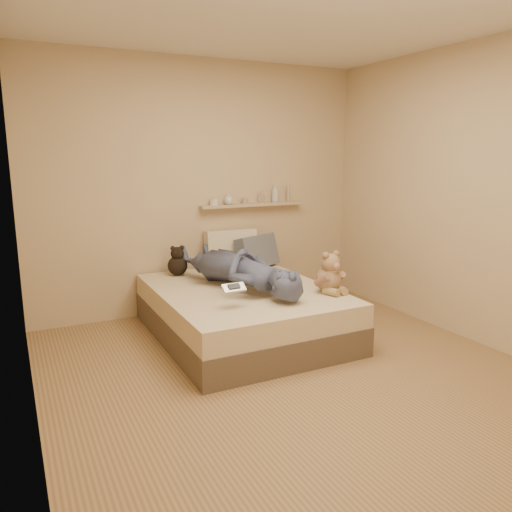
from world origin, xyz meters
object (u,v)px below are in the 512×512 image
bed (242,312)px  game_console (234,288)px  pillow_cream (231,249)px  person (238,267)px  teddy_bear (330,275)px  dark_plush (178,263)px  wall_shelf (252,205)px  pillow_grey (257,252)px

bed → game_console: size_ratio=10.01×
game_console → pillow_cream: size_ratio=0.35×
game_console → person: bearing=62.6°
bed → pillow_cream: bearing=72.9°
teddy_bear → dark_plush: bearing=129.9°
dark_plush → pillow_cream: (0.63, 0.11, 0.07)m
game_console → pillow_cream: bearing=67.1°
game_console → wall_shelf: 1.73m
teddy_bear → pillow_grey: teddy_bear is taller
pillow_cream → wall_shelf: size_ratio=0.46×
pillow_grey → person: bearing=-129.1°
person → wall_shelf: bearing=-135.9°
pillow_cream → person: bearing=-109.6°
pillow_cream → wall_shelf: wall_shelf is taller
game_console → dark_plush: bearing=93.1°
pillow_cream → pillow_grey: bearing=-29.8°
pillow_cream → wall_shelf: 0.54m
bed → wall_shelf: 1.38m
bed → person: bearing=116.4°
game_console → person: (0.29, 0.55, 0.02)m
dark_plush → wall_shelf: 1.08m
person → dark_plush: bearing=-74.9°
bed → pillow_cream: (0.26, 0.83, 0.43)m
pillow_grey → teddy_bear: bearing=-83.8°
teddy_bear → pillow_grey: size_ratio=0.75×
game_console → pillow_grey: (0.81, 1.20, 0.00)m
teddy_bear → pillow_grey: 1.17m
teddy_bear → pillow_grey: bearing=96.2°
pillow_grey → person: person is taller
dark_plush → pillow_grey: bearing=-2.3°
dark_plush → game_console: bearing=-86.9°
teddy_bear → dark_plush: teddy_bear is taller
dark_plush → person: size_ratio=0.20×
game_console → wall_shelf: bearing=58.8°
game_console → person: person is taller
pillow_grey → dark_plush: bearing=177.7°
pillow_grey → person: 0.83m
dark_plush → bed: bearing=-62.6°
dark_plush → teddy_bear: bearing=-50.1°
pillow_grey → bed: bearing=-126.0°
teddy_bear → wall_shelf: bearing=93.2°
dark_plush → pillow_grey: pillow_grey is taller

